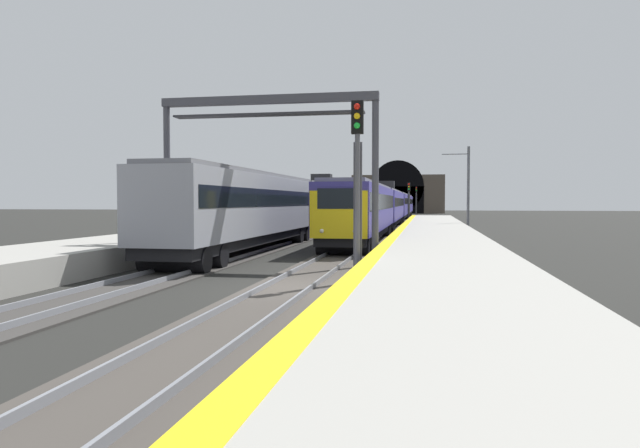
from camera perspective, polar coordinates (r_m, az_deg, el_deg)
The scene contains 14 objects.
ground_plane at distance 17.70m, azimuth -2.86°, elevation -6.43°, with size 320.00×320.00×0.00m, color black.
platform_right at distance 17.17m, azimuth 12.15°, elevation -5.13°, with size 112.00×4.74×0.96m, color #9E9B93.
platform_left at distance 21.96m, azimuth -28.17°, elevation -3.75°, with size 112.00×4.74×0.96m, color #9E9B93.
platform_right_edge_strip at distance 17.18m, azimuth 5.07°, elevation -3.47°, with size 112.00×0.50×0.01m, color yellow.
track_main_line at distance 17.69m, azimuth -2.86°, elevation -6.29°, with size 160.00×2.61×0.21m.
track_adjacent_line at distance 19.50m, azimuth -17.60°, elevation -5.60°, with size 160.00×2.78×0.21m.
train_main_approaching at distance 67.57m, azimuth 7.12°, elevation 1.81°, with size 82.92×2.90×4.70m.
train_adjacent_platform at distance 50.71m, azimuth 0.18°, elevation 1.92°, with size 62.82×2.98×5.07m.
railway_signal_near at distance 18.45m, azimuth 3.72°, elevation 4.87°, with size 0.39×0.38×5.86m.
railway_signal_mid at distance 70.45m, azimuth 8.79°, elevation 2.50°, with size 0.39×0.38×4.97m.
railway_signal_far at distance 117.75m, azimuth 9.51°, elevation 2.57°, with size 0.39×0.38×5.67m.
overhead_signal_gantry at distance 24.48m, azimuth -5.22°, elevation 8.70°, with size 0.70×9.33×7.10m.
tunnel_portal at distance 132.28m, azimuth 7.72°, elevation 2.96°, with size 3.03×20.92×11.95m.
catenary_mast_near at distance 48.15m, azimuth 14.42°, elevation 3.36°, with size 0.22×2.23×7.11m.
Camera 1 is at (-17.02, -4.07, 2.67)m, focal length 32.33 mm.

